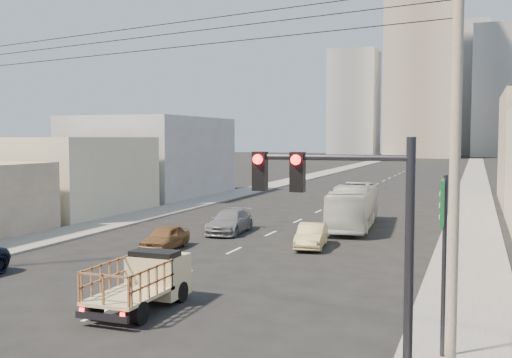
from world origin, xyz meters
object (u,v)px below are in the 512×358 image
Objects in this scene: flatbed_pickup at (143,278)px; city_bus at (353,206)px; sedan_tan at (311,236)px; traffic_signal at (355,236)px; green_sign at (443,222)px; sedan_grey at (230,222)px; sedan_brown at (165,238)px; utility_pole at (455,174)px.

flatbed_pickup is 21.55m from city_bus.
traffic_signal reaches higher than sedan_tan.
traffic_signal reaches higher than green_sign.
sedan_grey is 22.69m from green_sign.
sedan_brown is at bearing -163.11° from sedan_tan.
traffic_signal is at bearing -53.70° from sedan_brown.
flatbed_pickup is at bearing -108.04° from sedan_tan.
city_bus is 23.87m from green_sign.
city_bus is at bearing 77.43° from sedan_tan.
utility_pole is at bearing -82.33° from green_sign.
city_bus is 26.52m from utility_pole.
utility_pole is (7.15, -25.26, 3.77)m from city_bus.
sedan_brown is 7.89m from sedan_tan.
city_bus is at bearing 52.17° from sedan_brown.
sedan_tan is at bearing -30.94° from sedan_grey.
city_bus reaches higher than sedan_tan.
sedan_tan is (2.52, 13.31, -0.44)m from flatbed_pickup.
sedan_grey is at bearing 124.52° from utility_pole.
sedan_tan is at bearing 117.06° from green_sign.
sedan_tan is 0.66× the size of traffic_signal.
utility_pole reaches higher than green_sign.
sedan_brown is 0.77× the size of sedan_grey.
green_sign is (7.54, -14.77, 3.09)m from sedan_tan.
city_bus is 8.45m from sedan_grey.
green_sign reaches higher than sedan_tan.
sedan_grey is (-6.12, 3.09, 0.06)m from sedan_tan.
city_bus is (3.25, 21.30, 0.32)m from flatbed_pickup.
sedan_tan is 19.51m from utility_pole.
sedan_grey is at bearing 102.41° from flatbed_pickup.
green_sign is (10.06, -1.46, 2.65)m from flatbed_pickup.
green_sign is 2.91m from utility_pole.
sedan_brown is 21.53m from traffic_signal.
city_bus is at bearing 106.67° from green_sign.
utility_pole is (14.00, -20.36, 4.47)m from sedan_grey.
sedan_tan is 0.79× the size of green_sign.
sedan_brown is 0.38× the size of utility_pole.
city_bus is 8.06m from sedan_tan.
green_sign reaches higher than sedan_grey.
flatbed_pickup is 0.90× the size of sedan_grey.
city_bus is at bearing 81.33° from flatbed_pickup.
green_sign is (13.67, -17.86, 3.03)m from sedan_grey.
sedan_tan is at bearing -99.73° from city_bus.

